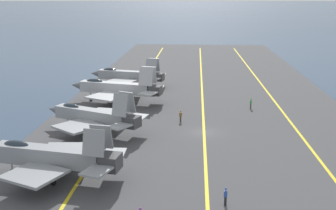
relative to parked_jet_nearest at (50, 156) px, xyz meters
name	(u,v)px	position (x,y,z in m)	size (l,w,h in m)	color
ground_plane	(204,135)	(16.20, -16.00, -2.91)	(2000.00, 2000.00, 0.00)	#2D425B
carrier_deck	(204,134)	(16.20, -16.00, -2.71)	(204.08, 47.42, 0.40)	#424244
deck_stripe_foul_line	(300,134)	(16.20, -29.04, -2.50)	(183.67, 0.36, 0.01)	yellow
deck_stripe_centerline	(204,132)	(16.20, -16.00, -2.50)	(183.67, 0.36, 0.01)	yellow
deck_stripe_edge_line	(111,130)	(16.20, -2.96, -2.50)	(183.67, 0.36, 0.01)	yellow
parked_jet_nearest	(50,156)	(0.00, 0.00, 0.00)	(11.93, 15.71, 6.07)	gray
parked_jet_second	(93,116)	(14.81, -0.85, -0.02)	(12.27, 15.12, 6.26)	gray
parked_jet_third	(117,88)	(31.36, -1.00, 0.16)	(14.07, 16.93, 6.59)	#A8AAAF
parked_jet_fourth	(128,75)	(44.68, -0.79, -0.16)	(12.09, 15.97, 5.99)	gray
crew_blue_vest	(226,196)	(-4.47, -17.61, -1.54)	(0.44, 0.35, 1.75)	#232328
crew_brown_vest	(181,116)	(20.76, -12.57, -1.54)	(0.39, 0.45, 1.76)	#383328
crew_green_vest	(251,103)	(28.83, -23.90, -1.52)	(0.44, 0.35, 1.79)	#4C473D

